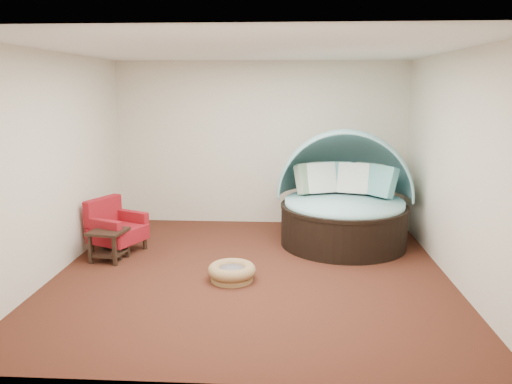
# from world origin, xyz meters

# --- Properties ---
(floor) EXTENTS (5.00, 5.00, 0.00)m
(floor) POSITION_xyz_m (0.00, 0.00, 0.00)
(floor) COLOR #4C2115
(floor) RESTS_ON ground
(wall_back) EXTENTS (5.00, 0.00, 5.00)m
(wall_back) POSITION_xyz_m (0.00, 2.50, 1.40)
(wall_back) COLOR beige
(wall_back) RESTS_ON floor
(wall_front) EXTENTS (5.00, 0.00, 5.00)m
(wall_front) POSITION_xyz_m (0.00, -2.50, 1.40)
(wall_front) COLOR beige
(wall_front) RESTS_ON floor
(wall_left) EXTENTS (0.00, 5.00, 5.00)m
(wall_left) POSITION_xyz_m (-2.50, 0.00, 1.40)
(wall_left) COLOR beige
(wall_left) RESTS_ON floor
(wall_right) EXTENTS (0.00, 5.00, 5.00)m
(wall_right) POSITION_xyz_m (2.50, 0.00, 1.40)
(wall_right) COLOR beige
(wall_right) RESTS_ON floor
(ceiling) EXTENTS (5.00, 5.00, 0.00)m
(ceiling) POSITION_xyz_m (0.00, 0.00, 2.80)
(ceiling) COLOR white
(ceiling) RESTS_ON wall_back
(canopy_daybed) EXTENTS (2.19, 2.11, 1.75)m
(canopy_daybed) POSITION_xyz_m (1.33, 1.38, 0.81)
(canopy_daybed) COLOR black
(canopy_daybed) RESTS_ON floor
(pet_basket) EXTENTS (0.78, 0.78, 0.21)m
(pet_basket) POSITION_xyz_m (-0.23, -0.28, 0.11)
(pet_basket) COLOR olive
(pet_basket) RESTS_ON floor
(red_armchair) EXTENTS (0.88, 0.88, 0.78)m
(red_armchair) POSITION_xyz_m (-2.05, 0.75, 0.36)
(red_armchair) COLOR black
(red_armchair) RESTS_ON floor
(side_table) EXTENTS (0.52, 0.52, 0.44)m
(side_table) POSITION_xyz_m (-2.00, 0.35, 0.28)
(side_table) COLOR black
(side_table) RESTS_ON floor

